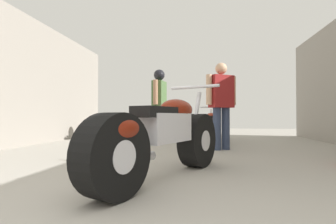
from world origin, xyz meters
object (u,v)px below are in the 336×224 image
Objects in this scene: motorcycle_maroon_cruiser at (163,138)px; motorcycle_black_naked at (211,127)px; mechanic_in_blue at (221,100)px; mechanic_with_helmet at (159,98)px.

motorcycle_black_naked is at bearing 81.74° from motorcycle_maroon_cruiser.
mechanic_in_blue reaches higher than motorcycle_black_naked.
mechanic_in_blue is at bearing -83.97° from motorcycle_black_naked.
mechanic_in_blue is at bearing 73.43° from motorcycle_maroon_cruiser.
mechanic_in_blue is 0.90× the size of mechanic_with_helmet.
mechanic_with_helmet is at bearing 100.51° from motorcycle_maroon_cruiser.
mechanic_with_helmet is (-1.30, 0.09, 0.73)m from motorcycle_black_naked.
motorcycle_maroon_cruiser is at bearing -79.49° from mechanic_with_helmet.
motorcycle_black_naked is 1.58m from mechanic_in_blue.
motorcycle_black_naked is 1.17× the size of mechanic_in_blue.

